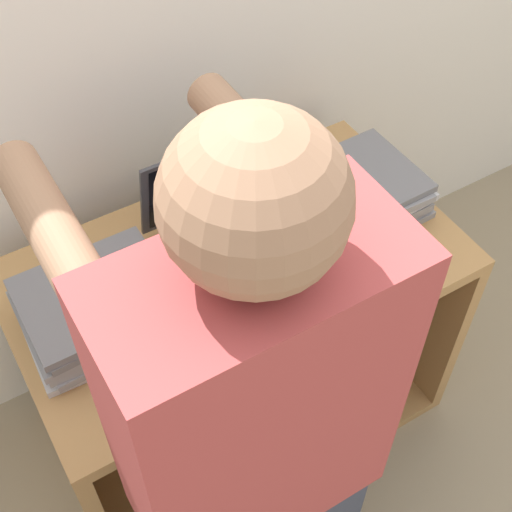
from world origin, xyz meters
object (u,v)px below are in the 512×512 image
laptop_open (224,235)px  laptop_stack_right (354,195)px  person (253,477)px  laptop_stack_left (98,308)px

laptop_open → laptop_stack_right: size_ratio=0.95×
laptop_stack_right → person: person is taller
laptop_open → laptop_stack_left: bearing=-171.5°
laptop_stack_left → person: size_ratio=0.21×
laptop_stack_left → person: (0.08, -0.51, 0.04)m
laptop_open → laptop_stack_right: 0.34m
laptop_stack_right → laptop_stack_left: bearing=179.9°
laptop_stack_left → person: bearing=-80.8°
laptop_open → laptop_stack_left: (-0.34, -0.05, 0.00)m
laptop_stack_left → laptop_stack_right: size_ratio=0.99×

